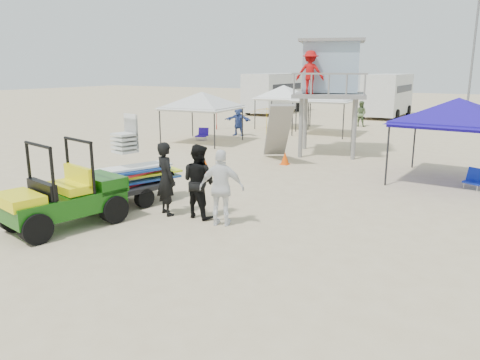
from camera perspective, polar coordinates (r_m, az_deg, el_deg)
The scene contains 21 objects.
ground at distance 8.84m, azimuth -12.99°, elevation -11.82°, with size 140.00×140.00×0.00m, color beige.
utility_cart at distance 11.84m, azimuth -21.03°, elevation -0.98°, with size 1.88×2.92×2.05m.
surf_trailer at distance 13.38m, azimuth -13.24°, elevation 0.91°, with size 1.79×2.69×2.19m.
man_left at distance 12.16m, azimuth -9.01°, elevation 0.15°, with size 0.70×0.46×1.91m, color black.
man_mid at distance 11.85m, azimuth -5.06°, elevation -0.13°, with size 0.92×0.72×1.89m, color black.
man_right at distance 11.19m, azimuth -2.24°, elevation -0.99°, with size 1.09×0.45×1.86m, color white.
lifeguard_tower at distance 21.03m, azimuth 10.87°, elevation 12.87°, with size 3.77×3.77×4.80m.
canopy_blue at distance 16.83m, azimuth 25.10°, elevation 8.58°, with size 3.73×3.73×3.20m.
canopy_white_a at distance 23.96m, azimuth -4.67°, elevation 10.33°, with size 3.49×3.49×2.96m.
canopy_white_b at distance 29.91m, azimuth 5.35°, elevation 11.16°, with size 3.04×3.04×3.07m.
canopy_white_c at distance 27.23m, azimuth 10.43°, elevation 10.93°, with size 3.24×3.24×3.14m.
umbrella_a at distance 28.99m, azimuth -2.97°, elevation 8.04°, with size 2.10×2.14×1.93m, color red.
umbrella_b at distance 25.43m, azimuth 3.31°, elevation 6.99°, with size 1.84×1.88×1.69m, color yellow.
cone_near at distance 16.98m, azimuth -4.22°, elevation 1.66°, with size 0.34×0.34×0.50m, color #F95407.
cone_far at distance 18.56m, azimuth 5.51°, elevation 2.66°, with size 0.34×0.34×0.50m, color #F84E07.
beach_chair_a at distance 24.93m, azimuth -4.62°, elevation 5.61°, with size 0.67×0.73×0.64m.
beach_chair_c at distance 16.55m, azimuth 26.73°, elevation 0.14°, with size 0.70×0.78×0.64m.
rv_far_left at distance 39.88m, azimuth 4.13°, elevation 10.73°, with size 2.64×6.80×3.25m.
rv_mid_left at distance 38.26m, azimuth 17.54°, elevation 10.03°, with size 2.65×6.50×3.25m.
light_pole_left at distance 32.84m, azimuth 26.44°, elevation 12.64°, with size 0.14×0.14×8.00m, color slate.
distant_beachgoers at distance 26.31m, azimuth 16.33°, elevation 6.67°, with size 19.39×14.25×1.70m.
Camera 1 is at (5.60, -5.73, 3.74)m, focal length 35.00 mm.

